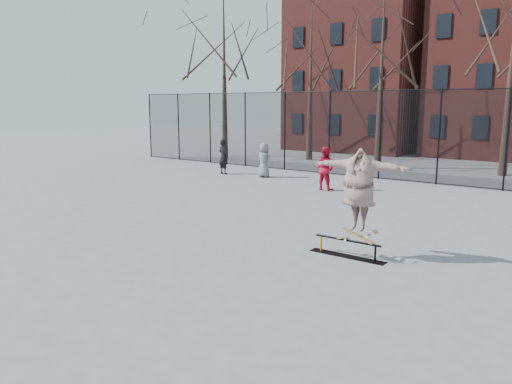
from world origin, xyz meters
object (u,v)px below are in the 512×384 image
Objects in this scene: skate_rail at (347,250)px; bystander_grey at (264,160)px; bystander_black at (224,157)px; bystander_red at (325,168)px; skateboard at (357,239)px; skater at (359,196)px.

skate_rail is 1.14× the size of bystander_grey.
bystander_red is (6.21, -1.01, 0.02)m from bystander_black.
bystander_grey is at bearing -162.86° from bystander_black.
bystander_grey is at bearing 135.46° from skate_rail.
bystander_red reaches higher than skate_rail.
skate_rail is 8.87m from bystander_red.
skater reaches higher than skateboard.
skater is 14.10m from bystander_black.
skater is 12.61m from bystander_grey.
skater reaches higher than bystander_grey.
skateboard is 12.60m from bystander_grey.
skateboard is at bearing 0.00° from skate_rail.
skater is 1.28× the size of bystander_red.
skate_rail is 13.91m from bystander_black.
skater is at bearing 152.27° from bystander_black.
skate_rail is at bearing 180.00° from skateboard.
bystander_grey is 4.22m from bystander_red.
skateboard is at bearing 138.14° from bystander_grey.
bystander_black is (-11.31, 8.40, 0.39)m from skateboard.
skater is 1.31× the size of bystander_black.
bystander_black is at bearing 10.21° from bystander_grey.
bystander_grey is (-9.10, 8.72, -0.60)m from skater.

